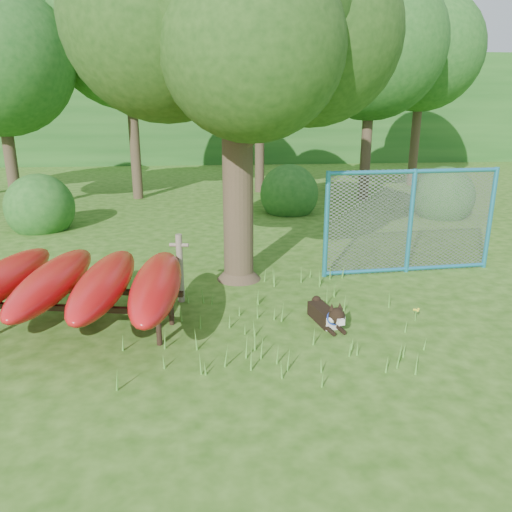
{
  "coord_description": "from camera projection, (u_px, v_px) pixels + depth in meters",
  "views": [
    {
      "loc": [
        -0.52,
        -6.15,
        3.25
      ],
      "look_at": [
        0.2,
        1.2,
        1.0
      ],
      "focal_mm": 35.0,
      "sensor_mm": 36.0,
      "label": 1
    }
  ],
  "objects": [
    {
      "name": "ground",
      "position": [
        250.0,
        351.0,
        6.85
      ],
      "size": [
        80.0,
        80.0,
        0.0
      ],
      "primitive_type": "plane",
      "color": "#244D0F",
      "rests_on": "ground"
    },
    {
      "name": "oak_tree",
      "position": [
        234.0,
        13.0,
        8.35
      ],
      "size": [
        5.81,
        5.13,
        7.08
      ],
      "rotation": [
        0.0,
        0.0,
        -0.26
      ],
      "color": "#392C1F",
      "rests_on": "ground"
    },
    {
      "name": "wooden_post",
      "position": [
        180.0,
        267.0,
        8.4
      ],
      "size": [
        0.33,
        0.13,
        1.19
      ],
      "rotation": [
        0.0,
        0.0,
        -0.18
      ],
      "color": "#675E4D",
      "rests_on": "ground"
    },
    {
      "name": "kayak_rack",
      "position": [
        78.0,
        282.0,
        7.25
      ],
      "size": [
        3.18,
        3.4,
        1.01
      ],
      "rotation": [
        0.0,
        0.0,
        -0.19
      ],
      "color": "black",
      "rests_on": "ground"
    },
    {
      "name": "husky_dog",
      "position": [
        328.0,
        315.0,
        7.6
      ],
      "size": [
        0.42,
        1.07,
        0.47
      ],
      "rotation": [
        0.0,
        0.0,
        0.21
      ],
      "color": "black",
      "rests_on": "ground"
    },
    {
      "name": "fence_section",
      "position": [
        411.0,
        222.0,
        9.8
      ],
      "size": [
        3.54,
        0.35,
        3.45
      ],
      "rotation": [
        0.0,
        0.0,
        0.07
      ],
      "color": "teal",
      "rests_on": "ground"
    },
    {
      "name": "wildflower_clump",
      "position": [
        416.0,
        311.0,
        7.75
      ],
      "size": [
        0.1,
        0.1,
        0.21
      ],
      "rotation": [
        0.0,
        0.0,
        -0.24
      ],
      "color": "#509330",
      "rests_on": "ground"
    },
    {
      "name": "bg_tree_b",
      "position": [
        127.0,
        29.0,
        16.35
      ],
      "size": [
        5.2,
        5.2,
        8.22
      ],
      "color": "#392C1F",
      "rests_on": "ground"
    },
    {
      "name": "bg_tree_c",
      "position": [
        260.0,
        80.0,
        18.16
      ],
      "size": [
        4.0,
        4.0,
        6.12
      ],
      "color": "#392C1F",
      "rests_on": "ground"
    },
    {
      "name": "bg_tree_d",
      "position": [
        372.0,
        46.0,
        16.3
      ],
      "size": [
        4.8,
        4.8,
        7.5
      ],
      "color": "#392C1F",
      "rests_on": "ground"
    },
    {
      "name": "bg_tree_e",
      "position": [
        423.0,
        51.0,
        19.4
      ],
      "size": [
        4.6,
        4.6,
        7.55
      ],
      "color": "#392C1F",
      "rests_on": "ground"
    },
    {
      "name": "shrub_left",
      "position": [
        43.0,
        229.0,
        13.52
      ],
      "size": [
        1.8,
        1.8,
        1.8
      ],
      "primitive_type": "sphere",
      "color": "#1C511A",
      "rests_on": "ground"
    },
    {
      "name": "shrub_right",
      "position": [
        441.0,
        216.0,
        15.07
      ],
      "size": [
        1.8,
        1.8,
        1.8
      ],
      "primitive_type": "sphere",
      "color": "#1C511A",
      "rests_on": "ground"
    },
    {
      "name": "shrub_mid",
      "position": [
        289.0,
        213.0,
        15.6
      ],
      "size": [
        1.8,
        1.8,
        1.8
      ],
      "primitive_type": "sphere",
      "color": "#1C511A",
      "rests_on": "ground"
    },
    {
      "name": "wooded_hillside",
      "position": [
        213.0,
        108.0,
        32.62
      ],
      "size": [
        80.0,
        12.0,
        6.0
      ],
      "primitive_type": "cube",
      "color": "#1C511A",
      "rests_on": "ground"
    }
  ]
}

